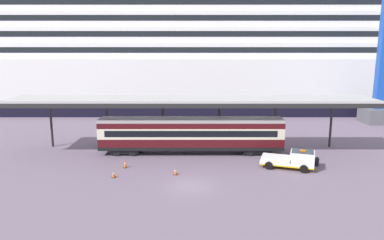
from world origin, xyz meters
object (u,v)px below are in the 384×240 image
cruise_ship (157,54)px  traffic_cone_mid (126,164)px  service_truck (293,159)px  traffic_cone_far (176,171)px  quay_bollard (318,161)px  traffic_cone_near (114,174)px  train_carriage (192,134)px

cruise_ship → traffic_cone_mid: cruise_ship is taller
traffic_cone_mid → service_truck: bearing=-0.9°
service_truck → traffic_cone_mid: 16.83m
traffic_cone_mid → traffic_cone_far: size_ratio=1.24×
cruise_ship → quay_bollard: cruise_ship is taller
traffic_cone_near → traffic_cone_mid: size_ratio=0.90×
cruise_ship → quay_bollard: (20.53, -42.38, -10.55)m
cruise_ship → traffic_cone_far: 46.65m
train_carriage → quay_bollard: train_carriage is taller
traffic_cone_mid → traffic_cone_far: (5.18, -2.05, -0.08)m
traffic_cone_mid → quay_bollard: size_ratio=0.82×
traffic_cone_mid → traffic_cone_far: bearing=-21.6°
traffic_cone_far → train_carriage: bearing=78.5°
traffic_cone_near → train_carriage: bearing=48.1°
cruise_ship → traffic_cone_mid: (0.96, -42.93, -10.67)m
train_carriage → traffic_cone_far: (-1.47, -7.23, -1.99)m
service_truck → traffic_cone_far: size_ratio=8.76×
train_carriage → traffic_cone_mid: size_ratio=26.44×
cruise_ship → train_carriage: (7.62, -37.74, -8.76)m
cruise_ship → train_carriage: size_ratio=7.40×
cruise_ship → traffic_cone_far: bearing=-82.2°
cruise_ship → traffic_cone_near: bearing=-89.5°
cruise_ship → traffic_cone_near: size_ratio=216.58×
cruise_ship → train_carriage: bearing=-78.6°
cruise_ship → traffic_cone_near: cruise_ship is taller
traffic_cone_mid → traffic_cone_far: traffic_cone_mid is taller
traffic_cone_far → service_truck: bearing=8.8°
traffic_cone_far → traffic_cone_mid: bearing=158.4°
cruise_ship → service_truck: size_ratio=27.64×
traffic_cone_near → service_truck: bearing=8.4°
cruise_ship → traffic_cone_far: cruise_ship is taller
service_truck → quay_bollard: size_ratio=5.80×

